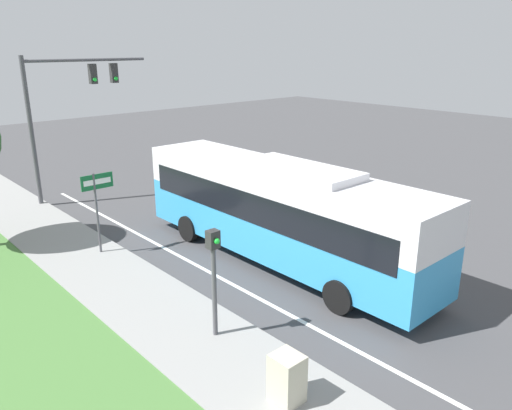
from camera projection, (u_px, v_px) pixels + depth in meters
ground_plane at (353, 269)px, 16.28m from camera, size 80.00×80.00×0.00m
sidewalk at (199, 340)px, 12.30m from camera, size 2.80×80.00×0.12m
grass_verge at (72, 399)px, 10.26m from camera, size 3.60×80.00×0.10m
lane_divider_near at (274, 306)px, 13.98m from camera, size 0.14×30.00×0.01m
bus at (279, 208)px, 16.34m from camera, size 2.62×11.46×3.46m
signal_gantry at (67, 99)px, 22.38m from camera, size 5.84×0.41×6.58m
pedestrian_signal at (214, 266)px, 11.87m from camera, size 0.28×0.34×2.89m
street_sign at (97, 199)px, 16.82m from camera, size 1.13×0.08×2.94m
utility_cabinet at (287, 378)px, 9.97m from camera, size 0.56×0.61×1.05m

